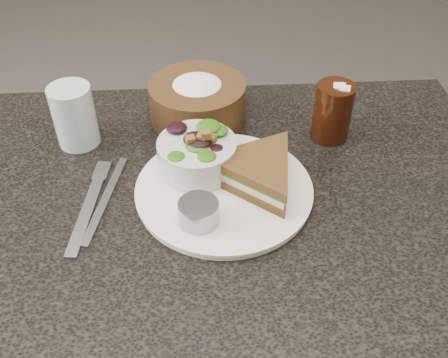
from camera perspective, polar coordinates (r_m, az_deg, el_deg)
name	(u,v)px	position (r m, az deg, el deg)	size (l,w,h in m)	color
dining_table	(218,328)	(1.10, -0.70, -16.68)	(1.00, 0.70, 0.75)	black
dinner_plate	(224,190)	(0.81, 0.00, -1.26)	(0.28, 0.28, 0.01)	silver
sandwich	(257,171)	(0.80, 3.85, 0.87)	(0.18, 0.18, 0.05)	#483119
salad_bowl	(197,151)	(0.82, -3.10, 3.27)	(0.13, 0.13, 0.08)	#B9C1BE
dressing_ramekin	(199,213)	(0.74, -2.91, -3.85)	(0.06, 0.06, 0.04)	gray
orange_wedge	(237,161)	(0.84, 1.50, 2.09)	(0.06, 0.06, 0.02)	orange
fork	(87,211)	(0.81, -15.35, -3.51)	(0.02, 0.19, 0.01)	#9EA5AD
knife	(106,199)	(0.83, -13.37, -2.21)	(0.01, 0.20, 0.00)	#90949B
bread_basket	(197,95)	(0.96, -3.06, 9.52)	(0.18, 0.18, 0.10)	#4E331A
cola_glass	(333,109)	(0.92, 12.36, 7.82)	(0.07, 0.07, 0.12)	black
water_glass	(74,116)	(0.93, -16.74, 6.93)	(0.07, 0.07, 0.11)	#B1C4CB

